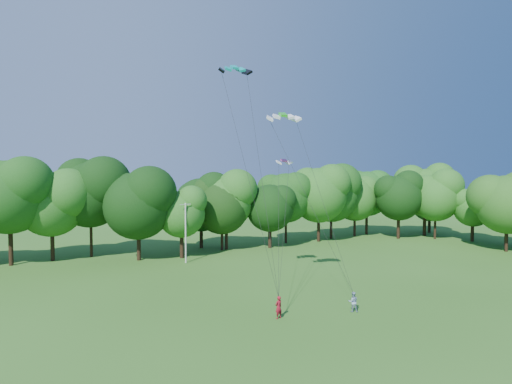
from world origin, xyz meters
name	(u,v)px	position (x,y,z in m)	size (l,w,h in m)	color
ground	(353,370)	(0.00, 0.00, 0.00)	(160.00, 160.00, 0.00)	#2C5D19
utility_pole	(186,232)	(-1.51, 30.06, 3.80)	(1.42, 0.53, 7.35)	silver
kite_flyer_left	(279,307)	(-0.06, 8.66, 0.85)	(0.62, 0.41, 1.70)	maroon
kite_flyer_right	(353,302)	(5.97, 7.52, 0.79)	(0.76, 0.60, 1.57)	#8BA2C1
kite_teal	(234,67)	(-1.60, 13.64, 19.63)	(2.81, 1.57, 0.62)	#059C9B
kite_green	(283,115)	(2.71, 13.13, 15.94)	(3.14, 2.07, 0.58)	green
kite_pink	(284,160)	(4.25, 15.74, 12.11)	(1.65, 1.04, 0.32)	#CE398C
tree_back_center	(222,197)	(5.33, 36.03, 7.63)	(8.40, 8.40, 12.21)	black
tree_back_east	(367,190)	(34.06, 39.22, 8.05)	(8.86, 8.86, 12.89)	#3A2617
tree_flank_east	(508,193)	(41.10, 18.31, 8.18)	(9.01, 9.01, 13.11)	#382216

